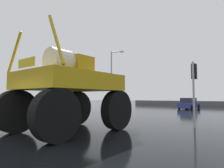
{
  "coord_description": "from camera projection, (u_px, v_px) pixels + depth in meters",
  "views": [
    {
      "loc": [
        7.44,
        -2.27,
        1.63
      ],
      "look_at": [
        -0.07,
        7.77,
        2.48
      ],
      "focal_mm": 30.88,
      "sensor_mm": 36.0,
      "label": 1
    }
  ],
  "objects": [
    {
      "name": "traffic_signal_near_left",
      "position": [
        66.0,
        83.0,
        16.93
      ],
      "size": [
        0.24,
        0.54,
        3.93
      ],
      "color": "#A8AAAF",
      "rests_on": "ground"
    },
    {
      "name": "sedan_ahead",
      "position": [
        189.0,
        104.0,
        26.72
      ],
      "size": [
        2.14,
        4.22,
        1.52
      ],
      "rotation": [
        0.0,
        0.0,
        1.49
      ],
      "color": "navy",
      "rests_on": "ground"
    },
    {
      "name": "ground_plane",
      "position": [
        170.0,
        112.0,
        20.53
      ],
      "size": [
        120.0,
        120.0,
        0.0
      ],
      "primitive_type": "plane",
      "color": "black"
    },
    {
      "name": "streetlight_far_left",
      "position": [
        112.0,
        77.0,
        26.65
      ],
      "size": [
        2.1,
        0.24,
        7.99
      ],
      "color": "#A8AAAF",
      "rests_on": "ground"
    },
    {
      "name": "roadside_barrier",
      "position": [
        206.0,
        104.0,
        35.24
      ],
      "size": [
        29.49,
        0.24,
        0.9
      ],
      "primitive_type": "cube",
      "color": "#59595B",
      "rests_on": "ground"
    },
    {
      "name": "traffic_signal_near_right",
      "position": [
        194.0,
        79.0,
        10.55
      ],
      "size": [
        0.24,
        0.54,
        3.56
      ],
      "color": "#A8AAAF",
      "rests_on": "ground"
    },
    {
      "name": "bare_tree_left",
      "position": [
        70.0,
        64.0,
        24.06
      ],
      "size": [
        3.03,
        3.03,
        7.16
      ],
      "color": "#473828",
      "rests_on": "ground"
    },
    {
      "name": "oversize_sprayer",
      "position": [
        69.0,
        89.0,
        9.3
      ],
      "size": [
        4.3,
        5.67,
        4.72
      ],
      "rotation": [
        0.0,
        0.0,
        1.55
      ],
      "color": "black",
      "rests_on": "ground"
    }
  ]
}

